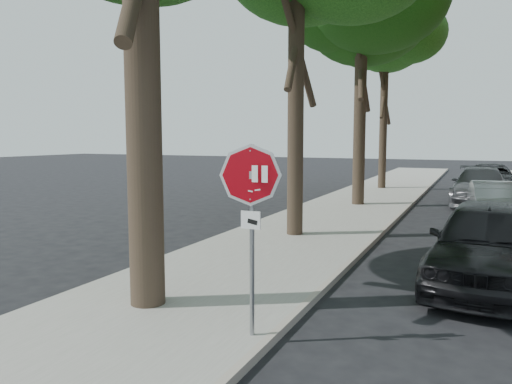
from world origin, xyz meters
The scene contains 10 objects.
ground centered at (0.00, 0.00, 0.00)m, with size 120.00×120.00×0.00m, color black.
sidewalk_left centered at (-2.50, 12.00, 0.06)m, with size 4.00×55.00×0.12m, color gray.
curb_left centered at (-0.45, 12.00, 0.07)m, with size 0.12×55.00×0.13m, color #9E9384.
stop_sign centered at (-0.70, -0.03, 1.95)m, with size 0.76×0.34×2.61m.
tree_mid_b centered at (-2.42, 14.12, 8.00)m, with size 5.88×5.46×10.36m.
tree_far centered at (-2.72, 21.11, 7.21)m, with size 5.29×4.91×9.33m.
car_a centered at (2.27, 4.21, 0.83)m, with size 1.95×4.85×1.65m, color black.
car_b centered at (2.60, 11.60, 0.69)m, with size 1.47×4.20×1.38m, color gray.
car_c centered at (2.10, 16.67, 0.78)m, with size 2.17×5.35×1.55m, color #4D4E52.
car_d centered at (2.60, 22.25, 0.72)m, with size 2.40×5.21×1.45m, color black.
Camera 1 is at (2.05, -5.98, 2.82)m, focal length 35.00 mm.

